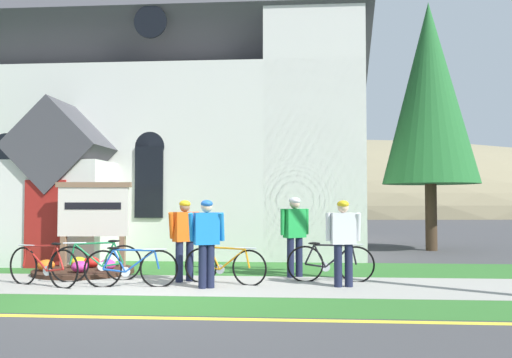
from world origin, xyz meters
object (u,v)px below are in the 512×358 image
(church_sign, at_px, (93,213))
(cyclist_in_red_jersey, at_px, (295,230))
(bicycle_red, at_px, (330,263))
(cyclist_in_yellow_jersey, at_px, (207,237))
(cyclist_in_green_jersey, at_px, (185,234))
(bicycle_green, at_px, (224,265))
(bicycle_orange, at_px, (131,268))
(cyclist_in_blue_jersey, at_px, (343,237))
(bicycle_blue, at_px, (97,262))
(roadside_conifer, at_px, (429,93))
(bicycle_black, at_px, (43,266))

(church_sign, distance_m, cyclist_in_red_jersey, 4.71)
(bicycle_red, relative_size, cyclist_in_yellow_jersey, 1.07)
(bicycle_red, bearing_deg, cyclist_in_yellow_jersey, -157.64)
(church_sign, relative_size, cyclist_in_green_jersey, 1.26)
(church_sign, distance_m, cyclist_in_green_jersey, 2.91)
(bicycle_green, xyz_separation_m, bicycle_orange, (-1.69, -0.49, 0.00))
(bicycle_orange, distance_m, cyclist_in_blue_jersey, 3.99)
(bicycle_blue, relative_size, roadside_conifer, 0.21)
(bicycle_blue, height_order, bicycle_orange, bicycle_blue)
(cyclist_in_yellow_jersey, xyz_separation_m, roadside_conifer, (6.00, 7.77, 4.17))
(cyclist_in_yellow_jersey, distance_m, roadside_conifer, 10.67)
(bicycle_red, xyz_separation_m, bicycle_blue, (-4.63, -0.25, 0.00))
(bicycle_black, bearing_deg, cyclist_in_red_jersey, 17.99)
(bicycle_red, relative_size, cyclist_in_blue_jersey, 1.07)
(cyclist_in_red_jersey, bearing_deg, bicycle_black, -162.01)
(bicycle_blue, relative_size, bicycle_green, 1.01)
(bicycle_orange, height_order, cyclist_in_green_jersey, cyclist_in_green_jersey)
(cyclist_in_yellow_jersey, height_order, cyclist_in_blue_jersey, cyclist_in_yellow_jersey)
(bicycle_green, bearing_deg, cyclist_in_red_jersey, 36.51)
(church_sign, xyz_separation_m, bicycle_orange, (1.60, -2.22, -0.95))
(church_sign, bearing_deg, bicycle_blue, -65.67)
(bicycle_green, distance_m, cyclist_in_red_jersey, 1.80)
(cyclist_in_yellow_jersey, bearing_deg, bicycle_black, 179.98)
(bicycle_orange, bearing_deg, bicycle_red, 13.74)
(bicycle_blue, bearing_deg, roadside_conifer, 40.35)
(bicycle_blue, bearing_deg, cyclist_in_red_jersey, 11.93)
(bicycle_red, bearing_deg, bicycle_black, -170.03)
(church_sign, relative_size, cyclist_in_yellow_jersey, 1.25)
(bicycle_red, xyz_separation_m, cyclist_in_blue_jersey, (0.20, -0.62, 0.56))
(bicycle_green, height_order, roadside_conifer, roadside_conifer)
(bicycle_orange, xyz_separation_m, cyclist_in_blue_jersey, (3.94, 0.30, 0.57))
(bicycle_orange, bearing_deg, bicycle_black, -178.81)
(bicycle_red, relative_size, cyclist_in_green_jersey, 1.07)
(cyclist_in_green_jersey, bearing_deg, cyclist_in_red_jersey, 19.82)
(bicycle_green, bearing_deg, cyclist_in_blue_jersey, -4.91)
(church_sign, xyz_separation_m, bicycle_black, (-0.07, -2.26, -0.94))
(bicycle_green, height_order, cyclist_in_yellow_jersey, cyclist_in_yellow_jersey)
(church_sign, relative_size, cyclist_in_blue_jersey, 1.26)
(bicycle_blue, distance_m, cyclist_in_blue_jersey, 4.88)
(cyclist_in_yellow_jersey, bearing_deg, cyclist_in_green_jersey, 127.23)
(bicycle_orange, xyz_separation_m, roadside_conifer, (7.43, 7.73, 4.74))
(roadside_conifer, bearing_deg, church_sign, -148.61)
(bicycle_black, xyz_separation_m, cyclist_in_red_jersey, (4.70, 1.53, 0.60))
(bicycle_blue, height_order, bicycle_black, bicycle_black)
(bicycle_red, distance_m, cyclist_in_red_jersey, 1.09)
(cyclist_in_blue_jersey, bearing_deg, cyclist_in_red_jersey, 126.96)
(bicycle_orange, bearing_deg, cyclist_in_red_jersey, 26.14)
(church_sign, distance_m, roadside_conifer, 11.23)
(church_sign, xyz_separation_m, cyclist_in_red_jersey, (4.64, -0.73, -0.34))
(church_sign, xyz_separation_m, bicycle_green, (3.28, -1.73, -0.96))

